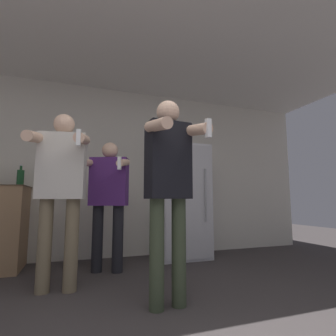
{
  "coord_description": "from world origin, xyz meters",
  "views": [
    {
      "loc": [
        -0.38,
        -1.05,
        0.82
      ],
      "look_at": [
        0.32,
        0.96,
        1.09
      ],
      "focal_mm": 28.0,
      "sensor_mm": 36.0,
      "label": 1
    }
  ],
  "objects_px": {
    "refrigerator": "(181,201)",
    "person_woman_foreground": "(169,179)",
    "person_spectator_back": "(109,194)",
    "bottle_tall_gin": "(20,178)",
    "person_man_side": "(61,182)"
  },
  "relations": [
    {
      "from": "refrigerator",
      "to": "person_spectator_back",
      "type": "height_order",
      "value": "refrigerator"
    },
    {
      "from": "person_man_side",
      "to": "person_spectator_back",
      "type": "height_order",
      "value": "person_man_side"
    },
    {
      "from": "bottle_tall_gin",
      "to": "person_spectator_back",
      "type": "height_order",
      "value": "person_spectator_back"
    },
    {
      "from": "refrigerator",
      "to": "person_woman_foreground",
      "type": "xyz_separation_m",
      "value": [
        -0.78,
        -1.66,
        0.18
      ]
    },
    {
      "from": "person_man_side",
      "to": "person_woman_foreground",
      "type": "bearing_deg",
      "value": -38.44
    },
    {
      "from": "refrigerator",
      "to": "person_man_side",
      "type": "height_order",
      "value": "person_man_side"
    },
    {
      "from": "person_man_side",
      "to": "person_spectator_back",
      "type": "bearing_deg",
      "value": 46.56
    },
    {
      "from": "bottle_tall_gin",
      "to": "person_woman_foreground",
      "type": "xyz_separation_m",
      "value": [
        1.38,
        -1.74,
        -0.12
      ]
    },
    {
      "from": "bottle_tall_gin",
      "to": "person_man_side",
      "type": "distance_m",
      "value": 1.2
    },
    {
      "from": "refrigerator",
      "to": "bottle_tall_gin",
      "type": "relative_size",
      "value": 5.8
    },
    {
      "from": "person_spectator_back",
      "to": "bottle_tall_gin",
      "type": "bearing_deg",
      "value": 152.74
    },
    {
      "from": "person_woman_foreground",
      "to": "bottle_tall_gin",
      "type": "bearing_deg",
      "value": 128.35
    },
    {
      "from": "person_woman_foreground",
      "to": "person_man_side",
      "type": "height_order",
      "value": "person_man_side"
    },
    {
      "from": "refrigerator",
      "to": "person_man_side",
      "type": "xyz_separation_m",
      "value": [
        -1.63,
        -0.99,
        0.18
      ]
    },
    {
      "from": "bottle_tall_gin",
      "to": "person_man_side",
      "type": "bearing_deg",
      "value": -63.5
    }
  ]
}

